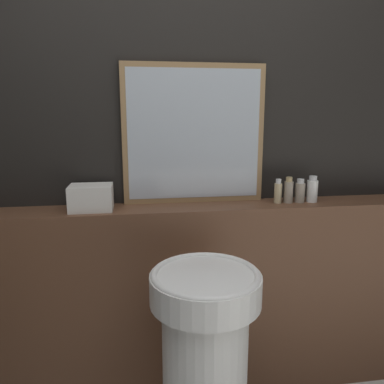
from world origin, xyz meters
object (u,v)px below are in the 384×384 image
conditioner_bottle (289,191)px  body_wash_bottle (312,190)px  shampoo_bottle (278,192)px  lotion_bottle (300,192)px  towel_stack (91,198)px  pedestal_sink (205,364)px  mirror (194,135)px

conditioner_bottle → body_wash_bottle: bearing=0.0°
shampoo_bottle → body_wash_bottle: (0.18, -0.00, 0.00)m
shampoo_bottle → lotion_bottle: size_ratio=1.02×
towel_stack → lotion_bottle: 0.99m
towel_stack → body_wash_bottle: body_wash_bottle is taller
pedestal_sink → mirror: size_ratio=1.23×
lotion_bottle → towel_stack: bearing=180.0°
shampoo_bottle → mirror: bearing=167.5°
shampoo_bottle → body_wash_bottle: body_wash_bottle is taller
lotion_bottle → pedestal_sink: bearing=-141.2°
mirror → conditioner_bottle: mirror is taller
lotion_bottle → conditioner_bottle: bearing=180.0°
pedestal_sink → shampoo_bottle: shampoo_bottle is taller
shampoo_bottle → conditioner_bottle: (0.05, -0.00, 0.00)m
mirror → pedestal_sink: bearing=-94.3°
towel_stack → shampoo_bottle: bearing=0.0°
conditioner_bottle → body_wash_bottle: body_wash_bottle is taller
lotion_bottle → body_wash_bottle: body_wash_bottle is taller
towel_stack → lotion_bottle: (0.99, 0.00, -0.00)m
towel_stack → conditioner_bottle: conditioner_bottle is taller
mirror → body_wash_bottle: size_ratio=5.26×
mirror → shampoo_bottle: size_ratio=5.74×
conditioner_bottle → body_wash_bottle: 0.12m
mirror → towel_stack: mirror is taller
towel_stack → pedestal_sink: bearing=-44.9°
mirror → towel_stack: size_ratio=3.58×
shampoo_bottle → towel_stack: bearing=-180.0°
mirror → shampoo_bottle: mirror is taller
mirror → towel_stack: bearing=-169.6°
towel_stack → lotion_bottle: bearing=0.0°
mirror → lotion_bottle: mirror is taller
pedestal_sink → conditioner_bottle: 0.87m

